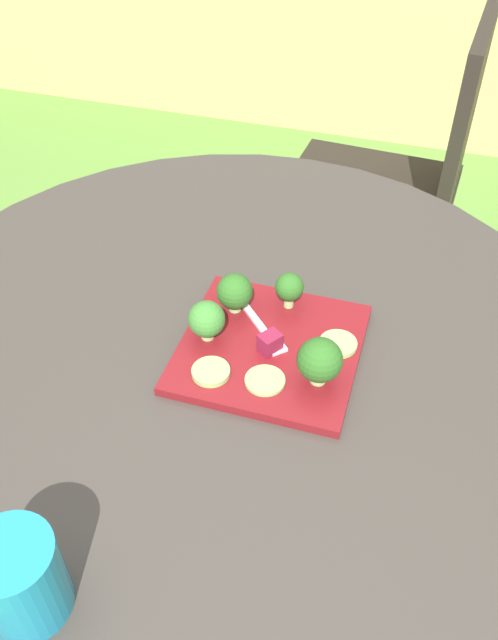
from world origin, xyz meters
The scene contains 14 objects.
ground_plane centered at (0.00, 0.00, 0.00)m, with size 12.00×12.00×0.00m, color #568438.
patio_table centered at (0.00, 0.00, 0.50)m, with size 1.06×1.06×0.70m.
patio_chair centered at (0.18, 0.87, 0.53)m, with size 0.47×0.47×0.90m.
salad_plate centered at (0.07, -0.03, 0.71)m, with size 0.25×0.25×0.01m, color maroon.
drinking_glass centered at (-0.06, -0.44, 0.75)m, with size 0.09×0.09×0.10m.
fork centered at (0.05, 0.00, 0.72)m, with size 0.12×0.12×0.00m.
broccoli_floret_0 centered at (-0.02, -0.04, 0.75)m, with size 0.05×0.05×0.06m.
broccoli_floret_1 centered at (0.00, 0.03, 0.75)m, with size 0.05×0.05×0.06m.
broccoli_floret_2 centered at (0.15, -0.07, 0.76)m, with size 0.06×0.06×0.07m.
broccoli_floret_3 centered at (0.07, 0.06, 0.75)m, with size 0.04×0.04×0.06m.
cucumber_slice_0 centered at (0.08, -0.10, 0.72)m, with size 0.05×0.05×0.01m, color #8EB766.
cucumber_slice_1 centered at (0.01, -0.10, 0.72)m, with size 0.05×0.05×0.01m, color #8EB766.
cucumber_slice_2 centered at (0.16, 0.00, 0.72)m, with size 0.05×0.05×0.01m, color #8EB766.
beet_chunk_0 centered at (0.07, -0.04, 0.73)m, with size 0.03×0.02×0.03m, color maroon.
Camera 1 is at (0.23, -0.66, 1.36)m, focal length 36.84 mm.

